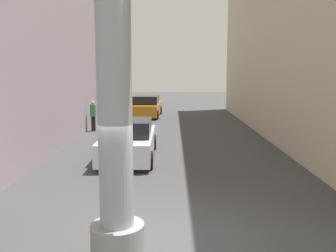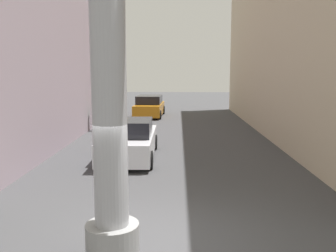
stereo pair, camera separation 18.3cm
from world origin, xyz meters
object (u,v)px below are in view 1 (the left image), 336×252
(street_lamp, at_px, (313,50))
(car_far, at_px, (147,107))
(palm_tree_mid_right, at_px, (286,46))
(pedestrian_far_left, at_px, (93,113))
(car_lead, at_px, (128,141))

(street_lamp, relative_size, car_far, 1.41)
(street_lamp, xyz_separation_m, palm_tree_mid_right, (0.55, 5.04, 0.47))
(palm_tree_mid_right, bearing_deg, pedestrian_far_left, 166.11)
(car_lead, height_order, car_far, same)
(car_far, xyz_separation_m, pedestrian_far_left, (-2.54, -6.79, 0.26))
(street_lamp, bearing_deg, palm_tree_mid_right, 83.73)
(car_lead, relative_size, palm_tree_mid_right, 0.62)
(car_lead, bearing_deg, street_lamp, -7.24)
(car_lead, xyz_separation_m, pedestrian_far_left, (-2.78, 6.66, 0.30))
(car_lead, bearing_deg, palm_tree_mid_right, 30.29)
(street_lamp, height_order, palm_tree_mid_right, palm_tree_mid_right)
(pedestrian_far_left, bearing_deg, car_lead, -67.33)
(street_lamp, bearing_deg, car_far, 115.65)
(street_lamp, distance_m, palm_tree_mid_right, 5.09)
(palm_tree_mid_right, xyz_separation_m, pedestrian_far_left, (-9.96, 2.46, -3.59))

